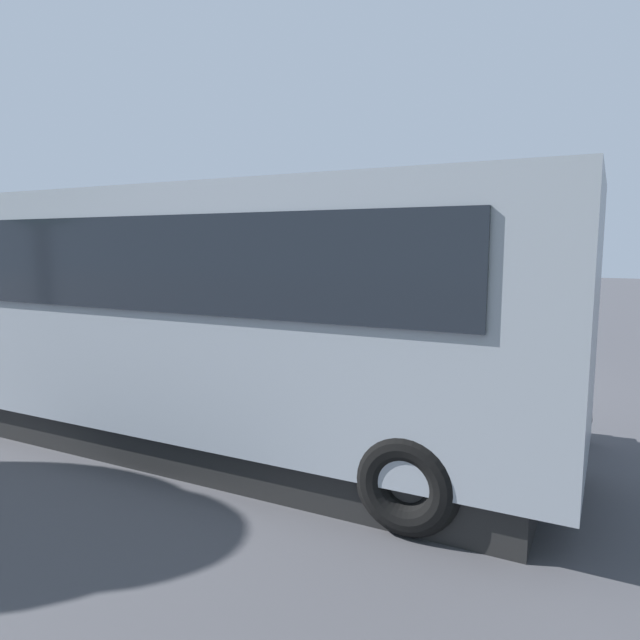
# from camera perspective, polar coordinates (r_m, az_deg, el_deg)

# --- Properties ---
(ground_plane) EXTENTS (80.00, 80.00, 0.00)m
(ground_plane) POSITION_cam_1_polar(r_m,az_deg,el_deg) (11.31, 10.45, -5.92)
(ground_plane) COLOR #424247
(tour_bus) EXTENTS (9.51, 2.83, 3.25)m
(tour_bus) POSITION_cam_1_polar(r_m,az_deg,el_deg) (7.62, -12.47, 0.08)
(tour_bus) COLOR #8C939E
(tour_bus) RESTS_ON ground_plane
(spectator_far_left) EXTENTS (0.58, 0.33, 1.68)m
(spectator_far_left) POSITION_cam_1_polar(r_m,az_deg,el_deg) (9.12, 7.42, -2.74)
(spectator_far_left) COLOR #473823
(spectator_far_left) RESTS_ON ground_plane
(spectator_left) EXTENTS (0.58, 0.36, 1.81)m
(spectator_left) POSITION_cam_1_polar(r_m,az_deg,el_deg) (9.50, 1.25, -1.66)
(spectator_left) COLOR black
(spectator_left) RESTS_ON ground_plane
(spectator_centre) EXTENTS (0.58, 0.34, 1.67)m
(spectator_centre) POSITION_cam_1_polar(r_m,az_deg,el_deg) (10.09, -2.97, -1.73)
(spectator_centre) COLOR black
(spectator_centre) RESTS_ON ground_plane
(spectator_right) EXTENTS (0.58, 0.37, 1.81)m
(spectator_right) POSITION_cam_1_polar(r_m,az_deg,el_deg) (10.47, -8.05, -0.89)
(spectator_right) COLOR black
(spectator_right) RESTS_ON ground_plane
(spectator_far_right) EXTENTS (0.58, 0.37, 1.72)m
(spectator_far_right) POSITION_cam_1_polar(r_m,az_deg,el_deg) (10.96, -10.86, -0.92)
(spectator_far_right) COLOR black
(spectator_far_right) RESTS_ON ground_plane
(parked_motorcycle_silver) EXTENTS (2.05, 0.60, 0.99)m
(parked_motorcycle_silver) POSITION_cam_1_polar(r_m,az_deg,el_deg) (8.39, 18.76, -7.55)
(parked_motorcycle_silver) COLOR black
(parked_motorcycle_silver) RESTS_ON ground_plane
(parked_motorcycle_dark) EXTENTS (2.05, 0.58, 0.99)m
(parked_motorcycle_dark) POSITION_cam_1_polar(r_m,az_deg,el_deg) (9.45, -4.15, -5.48)
(parked_motorcycle_dark) COLOR black
(parked_motorcycle_dark) RESTS_ON ground_plane
(stunt_motorcycle) EXTENTS (1.91, 0.58, 1.86)m
(stunt_motorcycle) POSITION_cam_1_polar(r_m,az_deg,el_deg) (13.86, 0.84, 1.07)
(stunt_motorcycle) COLOR black
(stunt_motorcycle) RESTS_ON ground_plane
(bay_line_b) EXTENTS (0.17, 3.61, 0.01)m
(bay_line_b) POSITION_cam_1_polar(r_m,az_deg,el_deg) (12.70, 24.38, -4.98)
(bay_line_b) COLOR white
(bay_line_b) RESTS_ON ground_plane
(bay_line_c) EXTENTS (0.17, 3.56, 0.01)m
(bay_line_c) POSITION_cam_1_polar(r_m,az_deg,el_deg) (13.11, 13.55, -4.13)
(bay_line_c) COLOR white
(bay_line_c) RESTS_ON ground_plane
(bay_line_d) EXTENTS (0.19, 4.84, 0.01)m
(bay_line_d) POSITION_cam_1_polar(r_m,az_deg,el_deg) (13.95, 3.72, -3.23)
(bay_line_d) COLOR white
(bay_line_d) RESTS_ON ground_plane
(bay_line_e) EXTENTS (0.20, 4.97, 0.01)m
(bay_line_e) POSITION_cam_1_polar(r_m,az_deg,el_deg) (15.16, -4.76, -2.38)
(bay_line_e) COLOR white
(bay_line_e) RESTS_ON ground_plane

